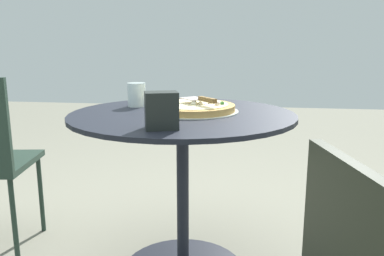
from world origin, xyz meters
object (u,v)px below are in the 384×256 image
(napkin_dispenser, at_px, (161,110))
(patio_table, at_px, (183,161))
(drinking_cup, at_px, (137,95))
(pizza_on_tray, at_px, (192,108))
(pizza_server, at_px, (201,99))

(napkin_dispenser, bearing_deg, patio_table, 69.10)
(patio_table, distance_m, drinking_cup, 0.38)
(patio_table, relative_size, pizza_on_tray, 2.38)
(patio_table, bearing_deg, napkin_dispenser, 177.22)
(patio_table, bearing_deg, pizza_on_tray, -44.58)
(drinking_cup, height_order, napkin_dispenser, napkin_dispenser)
(pizza_on_tray, distance_m, drinking_cup, 0.29)
(pizza_on_tray, height_order, pizza_server, pizza_server)
(pizza_on_tray, bearing_deg, napkin_dispenser, 171.83)
(pizza_on_tray, relative_size, drinking_cup, 3.66)
(patio_table, distance_m, pizza_server, 0.28)
(patio_table, height_order, pizza_server, pizza_server)
(drinking_cup, relative_size, napkin_dispenser, 0.86)
(patio_table, height_order, pizza_on_tray, pizza_on_tray)
(patio_table, distance_m, pizza_on_tray, 0.23)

